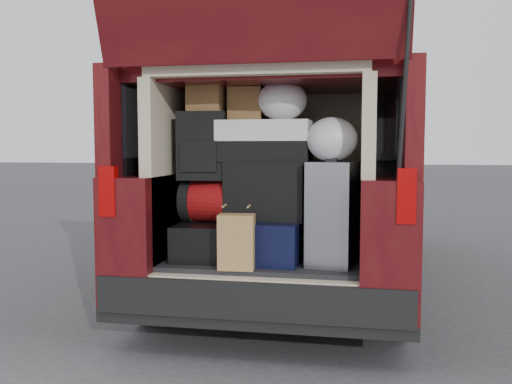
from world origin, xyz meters
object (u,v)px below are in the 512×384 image
at_px(silver_roller, 334,213).
at_px(kraft_bag, 237,242).
at_px(black_soft_case, 268,190).
at_px(red_duffel, 216,201).
at_px(navy_hardshell, 267,239).
at_px(backpack, 202,146).
at_px(twotone_duffel, 265,141).
at_px(black_hardshell, 211,239).

height_order(silver_roller, kraft_bag, silver_roller).
xyz_separation_m(kraft_bag, black_soft_case, (0.14, 0.35, 0.28)).
height_order(red_duffel, black_soft_case, black_soft_case).
height_order(navy_hardshell, backpack, backpack).
height_order(navy_hardshell, red_duffel, red_duffel).
relative_size(silver_roller, backpack, 1.44).
bearing_deg(black_soft_case, kraft_bag, -104.92).
relative_size(navy_hardshell, kraft_bag, 1.82).
bearing_deg(twotone_duffel, black_soft_case, -42.90).
height_order(black_soft_case, twotone_duffel, twotone_duffel).
height_order(black_hardshell, red_duffel, red_duffel).
bearing_deg(black_hardshell, red_duffel, 49.02).
bearing_deg(backpack, silver_roller, -9.52).
bearing_deg(red_duffel, black_soft_case, 0.19).
bearing_deg(kraft_bag, backpack, 129.17).
bearing_deg(silver_roller, twotone_duffel, 176.91).
relative_size(black_hardshell, twotone_duffel, 0.96).
bearing_deg(red_duffel, kraft_bag, -54.53).
height_order(red_duffel, twotone_duffel, twotone_duffel).
bearing_deg(backpack, black_hardshell, 16.64).
distance_m(black_hardshell, red_duffel, 0.26).
distance_m(red_duffel, twotone_duffel, 0.52).
xyz_separation_m(kraft_bag, backpack, (-0.30, 0.32, 0.57)).
bearing_deg(silver_roller, navy_hardshell, -179.34).
relative_size(black_hardshell, backpack, 1.29).
bearing_deg(kraft_bag, red_duffel, 116.41).
height_order(black_hardshell, kraft_bag, kraft_bag).
xyz_separation_m(red_duffel, twotone_duffel, (0.33, -0.00, 0.40)).
distance_m(backpack, twotone_duffel, 0.41).
xyz_separation_m(navy_hardshell, red_duffel, (-0.35, 0.03, 0.24)).
relative_size(navy_hardshell, twotone_duffel, 1.00).
relative_size(black_hardshell, black_soft_case, 1.11).
bearing_deg(twotone_duffel, backpack, -170.00).
distance_m(black_hardshell, navy_hardshell, 0.38).
relative_size(red_duffel, twotone_duffel, 0.73).
bearing_deg(navy_hardshell, black_hardshell, -174.57).
bearing_deg(kraft_bag, black_hardshell, 122.36).
bearing_deg(red_duffel, twotone_duffel, 4.54).
relative_size(navy_hardshell, red_duffel, 1.38).
distance_m(navy_hardshell, kraft_bag, 0.36).
relative_size(kraft_bag, backpack, 0.74).
distance_m(navy_hardshell, red_duffel, 0.43).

